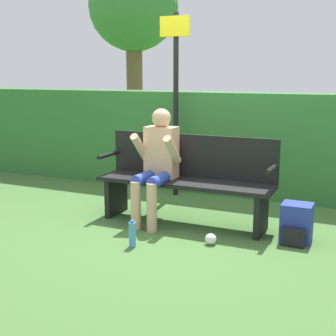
# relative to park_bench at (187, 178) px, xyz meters

# --- Properties ---
(ground_plane) EXTENTS (40.00, 40.00, 0.00)m
(ground_plane) POSITION_rel_park_bench_xyz_m (0.00, -0.07, -0.51)
(ground_plane) COLOR #426B33
(hedge_back) EXTENTS (12.00, 0.53, 1.41)m
(hedge_back) POSITION_rel_park_bench_xyz_m (0.00, 1.52, 0.20)
(hedge_back) COLOR #337033
(hedge_back) RESTS_ON ground
(park_bench) EXTENTS (2.00, 0.49, 0.99)m
(park_bench) POSITION_rel_park_bench_xyz_m (0.00, 0.00, 0.00)
(park_bench) COLOR black
(park_bench) RESTS_ON ground
(person_seated) EXTENTS (0.49, 0.61, 1.28)m
(person_seated) POSITION_rel_park_bench_xyz_m (-0.30, -0.14, 0.20)
(person_seated) COLOR #DBA884
(person_seated) RESTS_ON ground
(backpack) EXTENTS (0.30, 0.34, 0.39)m
(backpack) POSITION_rel_park_bench_xyz_m (1.25, -0.14, -0.33)
(backpack) COLOR #283893
(backpack) RESTS_ON ground
(water_bottle) EXTENTS (0.07, 0.07, 0.27)m
(water_bottle) POSITION_rel_park_bench_xyz_m (-0.17, -0.96, -0.38)
(water_bottle) COLOR #4C8CCC
(water_bottle) RESTS_ON ground
(signpost) EXTENTS (0.42, 0.09, 2.45)m
(signpost) POSITION_rel_park_bench_xyz_m (-0.60, 1.05, 0.90)
(signpost) COLOR black
(signpost) RESTS_ON ground
(tree) EXTENTS (1.96, 1.96, 4.10)m
(tree) POSITION_rel_park_bench_xyz_m (-3.17, 4.62, 2.53)
(tree) COLOR brown
(tree) RESTS_ON ground
(litter_crumple) EXTENTS (0.11, 0.11, 0.11)m
(litter_crumple) POSITION_rel_park_bench_xyz_m (0.50, -0.58, -0.46)
(litter_crumple) COLOR silver
(litter_crumple) RESTS_ON ground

